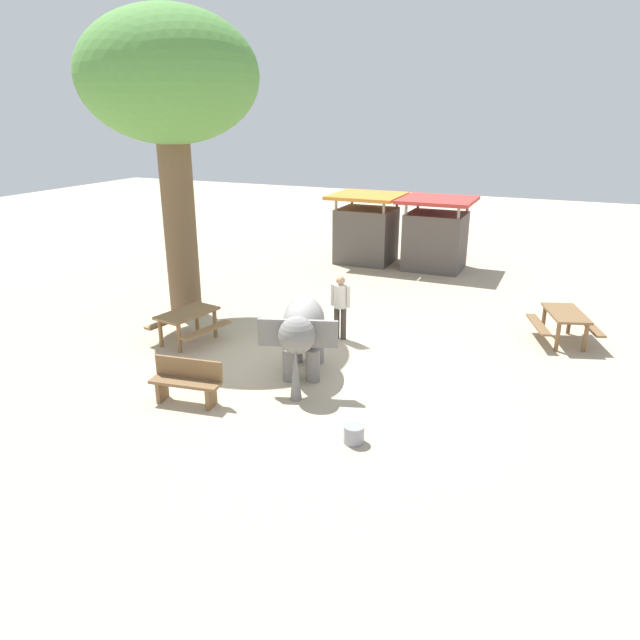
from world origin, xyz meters
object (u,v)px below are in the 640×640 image
picnic_table_far (565,320)px  wooden_bench (187,380)px  elephant (302,330)px  shade_tree_main (169,85)px  person_handler (340,303)px  market_stall_orange (366,232)px  picnic_table_near (188,319)px  feed_bucket (354,434)px  market_stall_red (435,237)px

picnic_table_far → wooden_bench: bearing=-64.8°
wooden_bench → picnic_table_far: bearing=-144.1°
elephant → shade_tree_main: size_ratio=0.30×
person_handler → market_stall_orange: bearing=-165.1°
shade_tree_main → picnic_table_near: 5.85m
feed_bucket → picnic_table_far: bearing=64.4°
elephant → shade_tree_main: shade_tree_main is taller
person_handler → feed_bucket: person_handler is taller
person_handler → wooden_bench: bearing=-18.5°
market_stall_orange → feed_bucket: market_stall_orange is taller
elephant → feed_bucket: 3.01m
picnic_table_far → elephant: bearing=-68.1°
wooden_bench → market_stall_orange: 12.20m
market_stall_red → person_handler: bearing=-93.8°
wooden_bench → market_stall_red: market_stall_red is taller
picnic_table_near → picnic_table_far: same height
shade_tree_main → market_stall_orange: shade_tree_main is taller
shade_tree_main → feed_bucket: (6.73, -4.54, -5.83)m
market_stall_orange → person_handler: bearing=-75.1°
person_handler → market_stall_orange: market_stall_orange is taller
picnic_table_far → feed_bucket: 7.14m
elephant → person_handler: (-0.08, 2.35, -0.10)m
elephant → feed_bucket: bearing=24.6°
picnic_table_far → market_stall_orange: bearing=-147.8°
person_handler → market_stall_red: size_ratio=0.64×
market_stall_orange → market_stall_red: bearing=0.0°
elephant → wooden_bench: elephant is taller
elephant → feed_bucket: elephant is taller
shade_tree_main → feed_bucket: shade_tree_main is taller
person_handler → picnic_table_near: bearing=-62.9°
picnic_table_near → market_stall_orange: (1.25, 9.51, 0.55)m
market_stall_orange → shade_tree_main: bearing=-108.7°
person_handler → picnic_table_near: (-3.33, -1.70, -0.36)m
elephant → feed_bucket: size_ratio=6.60×
shade_tree_main → wooden_bench: size_ratio=5.43×
elephant → wooden_bench: bearing=-55.7°
shade_tree_main → market_stall_red: 10.50m
picnic_table_near → feed_bucket: size_ratio=4.83×
feed_bucket → wooden_bench: bearing=178.4°
picnic_table_far → shade_tree_main: bearing=-97.8°
elephant → market_stall_orange: 10.38m
wooden_bench → market_stall_orange: size_ratio=0.57×
shade_tree_main → market_stall_orange: size_ratio=3.11×
elephant → market_stall_red: market_stall_red is taller
market_stall_orange → feed_bucket: bearing=-71.4°
shade_tree_main → market_stall_red: shade_tree_main is taller
person_handler → wooden_bench: 4.62m
market_stall_orange → market_stall_red: 2.60m
picnic_table_far → market_stall_orange: 9.27m
shade_tree_main → wooden_bench: bearing=-53.9°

